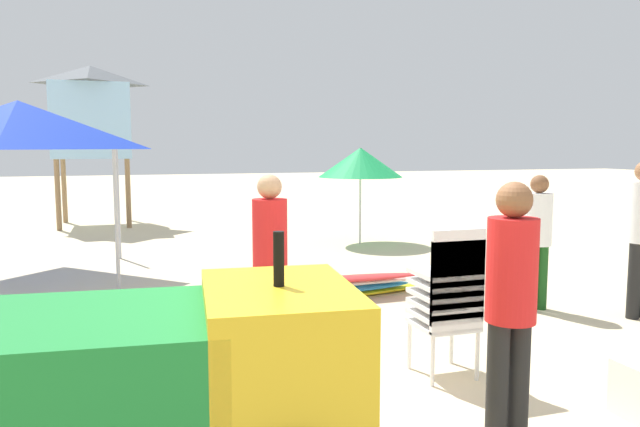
{
  "coord_description": "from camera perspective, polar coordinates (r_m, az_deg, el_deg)",
  "views": [
    {
      "loc": [
        -1.18,
        -3.67,
        1.95
      ],
      "look_at": [
        0.99,
        3.0,
        1.17
      ],
      "focal_mm": 33.78,
      "sensor_mm": 36.0,
      "label": 1
    }
  ],
  "objects": [
    {
      "name": "surfboard_pile",
      "position": [
        7.86,
        2.87,
        -6.91
      ],
      "size": [
        2.6,
        0.66,
        0.32
      ],
      "color": "yellow",
      "rests_on": "ground"
    },
    {
      "name": "lifeguard_near_right",
      "position": [
        5.53,
        -4.75,
        -3.78
      ],
      "size": [
        0.32,
        0.32,
        1.71
      ],
      "color": "red",
      "rests_on": "ground"
    },
    {
      "name": "lifeguard_near_center",
      "position": [
        4.05,
        17.64,
        -7.53
      ],
      "size": [
        0.32,
        0.32,
        1.74
      ],
      "color": "black",
      "rests_on": "ground"
    },
    {
      "name": "beach_umbrella_left",
      "position": [
        12.11,
        3.85,
        4.85
      ],
      "size": [
        1.69,
        1.69,
        1.94
      ],
      "color": "beige",
      "rests_on": "ground"
    },
    {
      "name": "popup_canopy",
      "position": [
        9.79,
        -26.65,
        7.49
      ],
      "size": [
        2.67,
        2.67,
        2.62
      ],
      "color": "#B2B2B7",
      "rests_on": "ground"
    },
    {
      "name": "lifeguard_near_left",
      "position": [
        7.61,
        19.92,
        -1.78
      ],
      "size": [
        0.32,
        0.32,
        1.62
      ],
      "color": "#194C19",
      "rests_on": "ground"
    },
    {
      "name": "lifeguard_tower",
      "position": [
        15.97,
        -20.81,
        9.0
      ],
      "size": [
        1.98,
        1.98,
        3.92
      ],
      "color": "olive",
      "rests_on": "ground"
    },
    {
      "name": "stacked_plastic_chairs",
      "position": [
        5.17,
        12.2,
        -7.31
      ],
      "size": [
        0.48,
        0.48,
        1.29
      ],
      "color": "white",
      "rests_on": "ground"
    },
    {
      "name": "utility_cart",
      "position": [
        3.4,
        -17.87,
        -14.08
      ],
      "size": [
        2.65,
        1.51,
        1.5
      ],
      "color": "#197A2D",
      "rests_on": "ground"
    }
  ]
}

